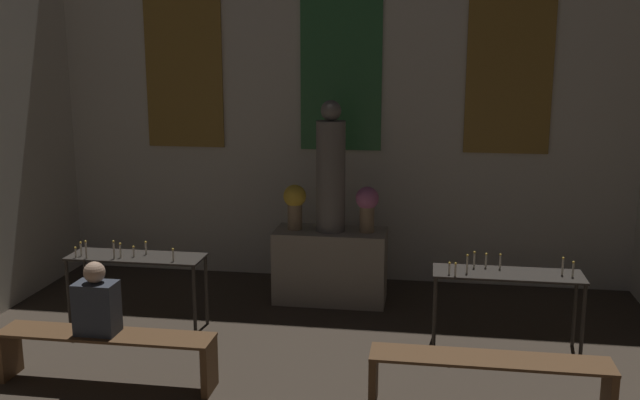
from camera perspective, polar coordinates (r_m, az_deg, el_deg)
The scene contains 10 objects.
wall_back at distance 9.02m, azimuth 1.75°, elevation 10.29°, with size 7.48×0.16×5.29m.
altar at distance 8.45m, azimuth 0.84°, elevation -5.27°, with size 1.31×0.60×0.86m.
statue at distance 8.19m, azimuth 0.87°, elevation 2.32°, with size 0.34×0.34×1.52m.
flower_vase_left at distance 8.33m, azimuth -2.03°, elevation -0.21°, with size 0.27×0.27×0.53m.
flower_vase_right at distance 8.21m, azimuth 3.79°, elevation -0.40°, with size 0.27×0.27×0.53m.
candle_rack_left at distance 7.80m, azimuth -14.50°, elevation -5.04°, with size 1.44×0.45×1.00m.
candle_rack_right at distance 7.23m, azimuth 14.73°, elevation -6.40°, with size 1.44×0.45×0.99m.
pew_back_left at distance 6.71m, azimuth -16.73°, elevation -11.22°, with size 1.94×0.36×0.48m.
pew_back_right at distance 6.12m, azimuth 13.38°, elevation -13.31°, with size 1.94×0.36×0.48m.
person_seated at distance 6.59m, azimuth -17.45°, elevation -7.86°, with size 0.36×0.24×0.65m.
Camera 1 is at (1.13, 2.67, 2.91)m, focal length 40.00 mm.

